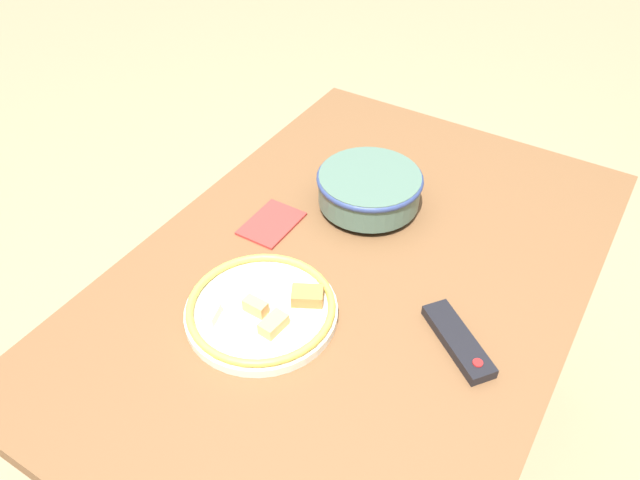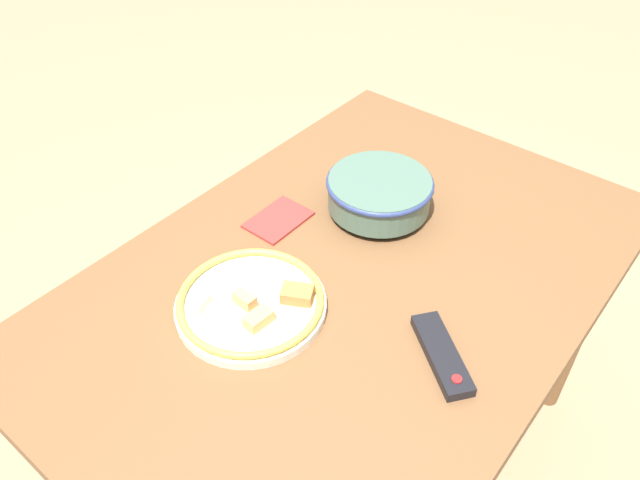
{
  "view_description": "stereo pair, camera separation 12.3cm",
  "coord_description": "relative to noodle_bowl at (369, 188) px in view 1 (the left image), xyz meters",
  "views": [
    {
      "loc": [
        0.78,
        0.4,
        1.58
      ],
      "look_at": [
        0.0,
        -0.08,
        0.77
      ],
      "focal_mm": 35.0,
      "sensor_mm": 36.0,
      "label": 1
    },
    {
      "loc": [
        0.71,
        0.5,
        1.58
      ],
      "look_at": [
        0.0,
        -0.08,
        0.77
      ],
      "focal_mm": 35.0,
      "sensor_mm": 36.0,
      "label": 2
    }
  ],
  "objects": [
    {
      "name": "folded_napkin",
      "position": [
        0.16,
        -0.15,
        -0.05
      ],
      "size": [
        0.13,
        0.09,
        0.01
      ],
      "color": "#B2332D",
      "rests_on": "dining_table"
    },
    {
      "name": "ground_plane",
      "position": [
        0.19,
        0.07,
        -0.78
      ],
      "size": [
        8.0,
        8.0,
        0.0
      ],
      "primitive_type": "plane",
      "color": "#9E8460"
    },
    {
      "name": "tv_remote",
      "position": [
        0.26,
        0.32,
        -0.04
      ],
      "size": [
        0.14,
        0.17,
        0.02
      ],
      "rotation": [
        0.0,
        0.0,
        5.63
      ],
      "color": "black",
      "rests_on": "dining_table"
    },
    {
      "name": "dining_table",
      "position": [
        0.19,
        0.07,
        -0.14
      ],
      "size": [
        1.24,
        0.83,
        0.73
      ],
      "color": "brown",
      "rests_on": "ground_plane"
    },
    {
      "name": "noodle_bowl",
      "position": [
        0.0,
        0.0,
        0.0
      ],
      "size": [
        0.23,
        0.23,
        0.08
      ],
      "color": "#4C6B5B",
      "rests_on": "dining_table"
    },
    {
      "name": "food_plate",
      "position": [
        0.38,
        -0.01,
        -0.03
      ],
      "size": [
        0.28,
        0.28,
        0.04
      ],
      "color": "silver",
      "rests_on": "dining_table"
    }
  ]
}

